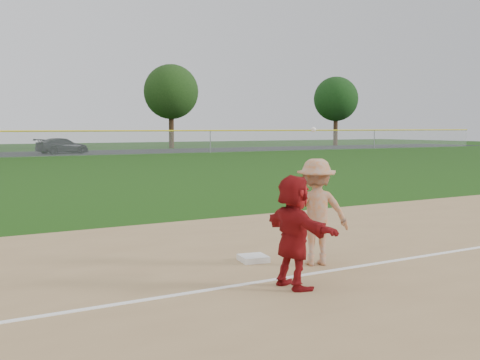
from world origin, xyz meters
TOP-DOWN VIEW (x-y plane):
  - ground at (0.00, 0.00)m, footprint 160.00×160.00m
  - foul_line at (0.00, -0.80)m, footprint 60.00×0.10m
  - first_base at (-0.39, 0.41)m, footprint 0.52×0.52m
  - base_runner at (-0.80, -1.29)m, footprint 0.49×1.49m
  - car_right at (7.99, 44.86)m, footprint 4.96×2.96m
  - first_base_play at (0.37, -0.30)m, footprint 1.29×1.02m
  - tree_3 at (22.00, 52.80)m, footprint 6.00×6.00m
  - tree_4 at (44.00, 51.20)m, footprint 5.60×5.60m

SIDE VIEW (x-z plane):
  - ground at x=0.00m, z-range 0.00..0.00m
  - foul_line at x=0.00m, z-range 0.02..0.03m
  - first_base at x=-0.39m, z-range 0.02..0.12m
  - car_right at x=7.99m, z-range 0.01..1.36m
  - base_runner at x=-0.80m, z-range 0.02..1.62m
  - first_base_play at x=0.37m, z-range -0.24..2.03m
  - tree_4 at x=44.00m, z-range 1.51..10.18m
  - tree_3 at x=22.00m, z-range 1.57..10.76m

